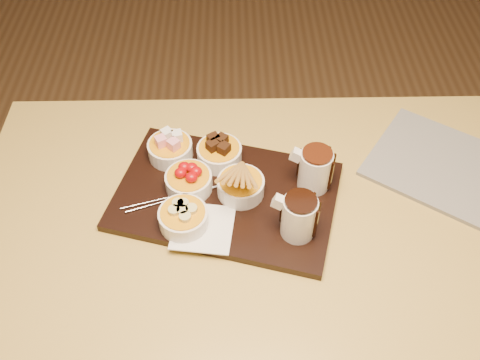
{
  "coord_description": "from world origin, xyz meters",
  "views": [
    {
      "loc": [
        -0.04,
        -0.66,
        1.64
      ],
      "look_at": [
        -0.03,
        0.07,
        0.81
      ],
      "focal_mm": 40.0,
      "sensor_mm": 36.0,
      "label": 1
    }
  ],
  "objects_px": {
    "serving_board": "(226,196)",
    "newspaper": "(446,167)",
    "pitcher_dark_chocolate": "(299,217)",
    "dining_table": "(253,252)",
    "bowl_strawberries": "(189,182)",
    "pitcher_milk_chocolate": "(315,170)"
  },
  "relations": [
    {
      "from": "pitcher_milk_chocolate",
      "to": "newspaper",
      "type": "relative_size",
      "value": 0.29
    },
    {
      "from": "serving_board",
      "to": "pitcher_dark_chocolate",
      "type": "xyz_separation_m",
      "value": [
        0.14,
        -0.1,
        0.06
      ]
    },
    {
      "from": "newspaper",
      "to": "dining_table",
      "type": "bearing_deg",
      "value": -126.42
    },
    {
      "from": "pitcher_dark_chocolate",
      "to": "bowl_strawberries",
      "type": "bearing_deg",
      "value": 167.35
    },
    {
      "from": "serving_board",
      "to": "bowl_strawberries",
      "type": "bearing_deg",
      "value": -176.42
    },
    {
      "from": "serving_board",
      "to": "pitcher_milk_chocolate",
      "type": "bearing_deg",
      "value": 21.8
    },
    {
      "from": "pitcher_dark_chocolate",
      "to": "newspaper",
      "type": "bearing_deg",
      "value": 42.7
    },
    {
      "from": "dining_table",
      "to": "bowl_strawberries",
      "type": "height_order",
      "value": "bowl_strawberries"
    },
    {
      "from": "serving_board",
      "to": "bowl_strawberries",
      "type": "distance_m",
      "value": 0.08
    },
    {
      "from": "pitcher_dark_chocolate",
      "to": "serving_board",
      "type": "bearing_deg",
      "value": 160.02
    },
    {
      "from": "dining_table",
      "to": "pitcher_dark_chocolate",
      "type": "height_order",
      "value": "pitcher_dark_chocolate"
    },
    {
      "from": "pitcher_dark_chocolate",
      "to": "dining_table",
      "type": "bearing_deg",
      "value": 175.98
    },
    {
      "from": "serving_board",
      "to": "pitcher_milk_chocolate",
      "type": "distance_m",
      "value": 0.2
    },
    {
      "from": "serving_board",
      "to": "newspaper",
      "type": "height_order",
      "value": "serving_board"
    },
    {
      "from": "bowl_strawberries",
      "to": "newspaper",
      "type": "height_order",
      "value": "bowl_strawberries"
    },
    {
      "from": "serving_board",
      "to": "bowl_strawberries",
      "type": "height_order",
      "value": "bowl_strawberries"
    },
    {
      "from": "bowl_strawberries",
      "to": "dining_table",
      "type": "bearing_deg",
      "value": -33.2
    },
    {
      "from": "serving_board",
      "to": "pitcher_milk_chocolate",
      "type": "height_order",
      "value": "pitcher_milk_chocolate"
    },
    {
      "from": "pitcher_milk_chocolate",
      "to": "newspaper",
      "type": "distance_m",
      "value": 0.32
    },
    {
      "from": "bowl_strawberries",
      "to": "pitcher_milk_chocolate",
      "type": "height_order",
      "value": "pitcher_milk_chocolate"
    },
    {
      "from": "dining_table",
      "to": "pitcher_dark_chocolate",
      "type": "distance_m",
      "value": 0.19
    },
    {
      "from": "serving_board",
      "to": "newspaper",
      "type": "relative_size",
      "value": 1.43
    }
  ]
}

